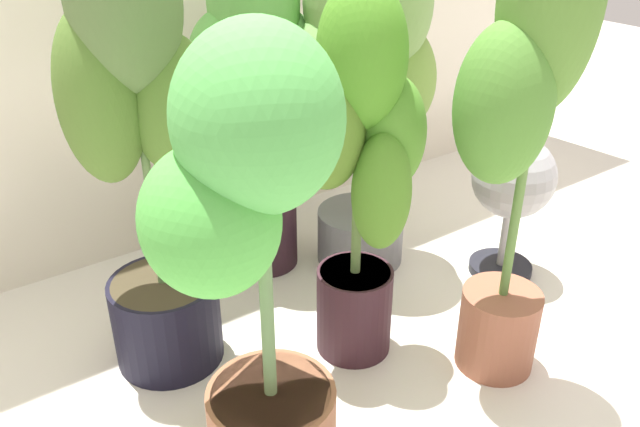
# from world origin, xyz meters

# --- Properties ---
(ground_plane) EXTENTS (8.00, 8.00, 0.00)m
(ground_plane) POSITION_xyz_m (0.00, 0.00, 0.00)
(ground_plane) COLOR silver
(ground_plane) RESTS_ON ground
(potted_plant_back_left) EXTENTS (0.35, 0.27, 1.03)m
(potted_plant_back_left) POSITION_xyz_m (-0.35, 0.33, 0.57)
(potted_plant_back_left) COLOR black
(potted_plant_back_left) RESTS_ON ground
(potted_plant_back_center) EXTENTS (0.42, 0.31, 0.96)m
(potted_plant_back_center) POSITION_xyz_m (0.06, 0.57, 0.57)
(potted_plant_back_center) COLOR #311C26
(potted_plant_back_center) RESTS_ON ground
(potted_plant_back_right) EXTENTS (0.48, 0.45, 0.95)m
(potted_plant_back_right) POSITION_xyz_m (0.30, 0.42, 0.57)
(potted_plant_back_right) COLOR slate
(potted_plant_back_right) RESTS_ON ground
(potted_plant_front_right) EXTENTS (0.33, 0.28, 1.06)m
(potted_plant_front_right) POSITION_xyz_m (0.24, -0.13, 0.62)
(potted_plant_front_right) COLOR #94553E
(potted_plant_front_right) RESTS_ON ground
(potted_plant_front_left) EXTENTS (0.36, 0.35, 0.87)m
(potted_plant_front_left) POSITION_xyz_m (-0.34, -0.09, 0.51)
(potted_plant_front_left) COLOR brown
(potted_plant_front_left) RESTS_ON ground
(potted_plant_center) EXTENTS (0.33, 0.28, 0.88)m
(potted_plant_center) POSITION_xyz_m (0.03, 0.10, 0.49)
(potted_plant_center) COLOR #341C23
(potted_plant_center) RESTS_ON ground
(floor_fan) EXTENTS (0.26, 0.26, 0.42)m
(floor_fan) POSITION_xyz_m (0.59, 0.13, 0.28)
(floor_fan) COLOR black
(floor_fan) RESTS_ON ground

